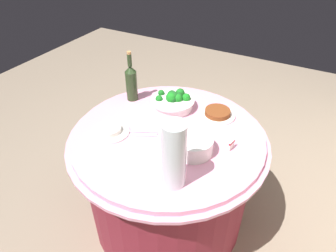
% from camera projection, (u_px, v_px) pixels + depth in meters
% --- Properties ---
extents(ground_plane, '(6.00, 6.00, 0.00)m').
position_uv_depth(ground_plane, '(168.00, 214.00, 2.14)').
color(ground_plane, gray).
extents(buffet_table, '(1.16, 1.16, 0.74)m').
position_uv_depth(buffet_table, '(168.00, 177.00, 1.92)').
color(buffet_table, maroon).
rests_on(buffet_table, ground_plane).
extents(broccoli_bowl, '(0.28, 0.28, 0.12)m').
position_uv_depth(broccoli_bowl, '(173.00, 101.00, 1.89)').
color(broccoli_bowl, white).
rests_on(broccoli_bowl, buffet_table).
extents(plate_stack, '(0.21, 0.21, 0.09)m').
position_uv_depth(plate_stack, '(193.00, 145.00, 1.55)').
color(plate_stack, white).
rests_on(plate_stack, buffet_table).
extents(wine_bottle, '(0.07, 0.07, 0.34)m').
position_uv_depth(wine_bottle, '(131.00, 82.00, 1.93)').
color(wine_bottle, '#26391C').
rests_on(wine_bottle, buffet_table).
extents(decorative_fruit_vase, '(0.11, 0.11, 0.34)m').
position_uv_depth(decorative_fruit_vase, '(174.00, 159.00, 1.31)').
color(decorative_fruit_vase, silver).
rests_on(decorative_fruit_vase, buffet_table).
extents(serving_tongs, '(0.11, 0.16, 0.01)m').
position_uv_depth(serving_tongs, '(144.00, 134.00, 1.69)').
color(serving_tongs, silver).
rests_on(serving_tongs, buffet_table).
extents(food_plate_stir_fry, '(0.22, 0.22, 0.04)m').
position_uv_depth(food_plate_stir_fry, '(217.00, 113.00, 1.83)').
color(food_plate_stir_fry, white).
rests_on(food_plate_stir_fry, buffet_table).
extents(food_plate_rice, '(0.22, 0.22, 0.04)m').
position_uv_depth(food_plate_rice, '(110.00, 131.00, 1.70)').
color(food_plate_rice, white).
rests_on(food_plate_rice, buffet_table).
extents(label_placard_front, '(0.05, 0.02, 0.05)m').
position_uv_depth(label_placard_front, '(232.00, 144.00, 1.57)').
color(label_placard_front, white).
rests_on(label_placard_front, buffet_table).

